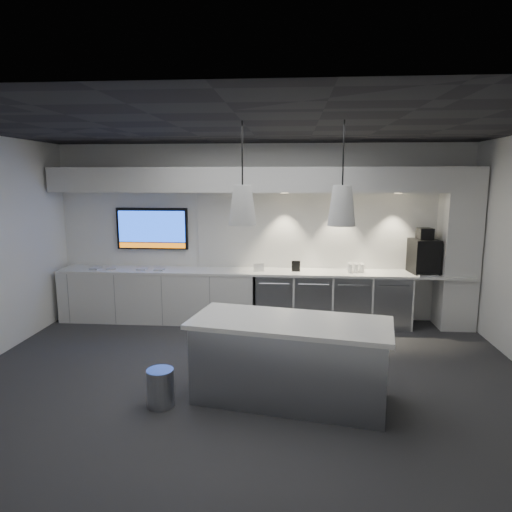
# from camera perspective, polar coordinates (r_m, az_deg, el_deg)

# --- Properties ---
(floor) EXTENTS (7.00, 7.00, 0.00)m
(floor) POSITION_cam_1_polar(r_m,az_deg,el_deg) (5.83, -1.06, -14.88)
(floor) COLOR #2D2D30
(floor) RESTS_ON ground
(ceiling) EXTENTS (7.00, 7.00, 0.00)m
(ceiling) POSITION_cam_1_polar(r_m,az_deg,el_deg) (5.34, -1.17, 15.87)
(ceiling) COLOR black
(ceiling) RESTS_ON wall_back
(wall_back) EXTENTS (7.00, 0.00, 7.00)m
(wall_back) POSITION_cam_1_polar(r_m,az_deg,el_deg) (7.85, 0.67, 2.93)
(wall_back) COLOR white
(wall_back) RESTS_ON floor
(wall_front) EXTENTS (7.00, 0.00, 7.00)m
(wall_front) POSITION_cam_1_polar(r_m,az_deg,el_deg) (2.98, -5.86, -8.50)
(wall_front) COLOR white
(wall_front) RESTS_ON floor
(back_counter) EXTENTS (6.80, 0.65, 0.04)m
(back_counter) POSITION_cam_1_polar(r_m,az_deg,el_deg) (7.63, 0.50, -1.99)
(back_counter) COLOR white
(back_counter) RESTS_ON left_base_cabinets
(left_base_cabinets) EXTENTS (3.30, 0.63, 0.86)m
(left_base_cabinets) POSITION_cam_1_polar(r_m,az_deg,el_deg) (8.04, -12.09, -4.88)
(left_base_cabinets) COLOR silver
(left_base_cabinets) RESTS_ON floor
(fridge_unit_a) EXTENTS (0.60, 0.61, 0.85)m
(fridge_unit_a) POSITION_cam_1_polar(r_m,az_deg,el_deg) (7.72, 2.35, -5.32)
(fridge_unit_a) COLOR #94979C
(fridge_unit_a) RESTS_ON floor
(fridge_unit_b) EXTENTS (0.60, 0.61, 0.85)m
(fridge_unit_b) POSITION_cam_1_polar(r_m,az_deg,el_deg) (7.73, 7.04, -5.38)
(fridge_unit_b) COLOR #94979C
(fridge_unit_b) RESTS_ON floor
(fridge_unit_c) EXTENTS (0.60, 0.61, 0.85)m
(fridge_unit_c) POSITION_cam_1_polar(r_m,az_deg,el_deg) (7.78, 11.70, -5.40)
(fridge_unit_c) COLOR #94979C
(fridge_unit_c) RESTS_ON floor
(fridge_unit_d) EXTENTS (0.60, 0.61, 0.85)m
(fridge_unit_d) POSITION_cam_1_polar(r_m,az_deg,el_deg) (7.89, 16.27, -5.39)
(fridge_unit_d) COLOR #94979C
(fridge_unit_d) RESTS_ON floor
(backsplash) EXTENTS (4.60, 0.03, 1.30)m
(backsplash) POSITION_cam_1_polar(r_m,az_deg,el_deg) (7.84, 9.46, 3.16)
(backsplash) COLOR silver
(backsplash) RESTS_ON wall_back
(soffit) EXTENTS (6.90, 0.60, 0.40)m
(soffit) POSITION_cam_1_polar(r_m,az_deg,el_deg) (7.50, 0.53, 9.50)
(soffit) COLOR silver
(soffit) RESTS_ON wall_back
(column) EXTENTS (0.55, 0.55, 2.60)m
(column) POSITION_cam_1_polar(r_m,az_deg,el_deg) (8.02, 23.96, 0.80)
(column) COLOR silver
(column) RESTS_ON floor
(wall_tv) EXTENTS (1.25, 0.07, 0.72)m
(wall_tv) POSITION_cam_1_polar(r_m,az_deg,el_deg) (8.14, -12.84, 3.35)
(wall_tv) COLOR black
(wall_tv) RESTS_ON wall_back
(island) EXTENTS (2.29, 1.31, 0.91)m
(island) POSITION_cam_1_polar(r_m,az_deg,el_deg) (5.13, 4.24, -12.84)
(island) COLOR #94979C
(island) RESTS_ON floor
(bin) EXTENTS (0.37, 0.37, 0.41)m
(bin) POSITION_cam_1_polar(r_m,az_deg,el_deg) (5.20, -11.84, -15.82)
(bin) COLOR #94979C
(bin) RESTS_ON floor
(coffee_machine) EXTENTS (0.45, 0.61, 0.73)m
(coffee_machine) POSITION_cam_1_polar(r_m,az_deg,el_deg) (7.88, 20.23, 0.16)
(coffee_machine) COLOR black
(coffee_machine) RESTS_ON back_counter
(sign_black) EXTENTS (0.14, 0.02, 0.18)m
(sign_black) POSITION_cam_1_polar(r_m,az_deg,el_deg) (7.57, 5.00, -1.27)
(sign_black) COLOR black
(sign_black) RESTS_ON back_counter
(sign_white) EXTENTS (0.18, 0.07, 0.14)m
(sign_white) POSITION_cam_1_polar(r_m,az_deg,el_deg) (7.52, 0.34, -1.46)
(sign_white) COLOR white
(sign_white) RESTS_ON back_counter
(cup_cluster) EXTENTS (0.27, 0.17, 0.14)m
(cup_cluster) POSITION_cam_1_polar(r_m,az_deg,el_deg) (7.66, 12.36, -1.46)
(cup_cluster) COLOR white
(cup_cluster) RESTS_ON back_counter
(tray_a) EXTENTS (0.18, 0.18, 0.02)m
(tray_a) POSITION_cam_1_polar(r_m,az_deg,el_deg) (8.22, -19.43, -1.47)
(tray_a) COLOR #B2B2B2
(tray_a) RESTS_ON back_counter
(tray_b) EXTENTS (0.20, 0.20, 0.02)m
(tray_b) POSITION_cam_1_polar(r_m,az_deg,el_deg) (8.14, -17.64, -1.48)
(tray_b) COLOR #B2B2B2
(tray_b) RESTS_ON back_counter
(tray_c) EXTENTS (0.16, 0.16, 0.02)m
(tray_c) POSITION_cam_1_polar(r_m,az_deg,el_deg) (7.94, -14.06, -1.58)
(tray_c) COLOR #B2B2B2
(tray_c) RESTS_ON back_counter
(tray_d) EXTENTS (0.16, 0.16, 0.02)m
(tray_d) POSITION_cam_1_polar(r_m,az_deg,el_deg) (7.84, -11.98, -1.65)
(tray_d) COLOR #B2B2B2
(tray_d) RESTS_ON back_counter
(pendant_left) EXTENTS (0.29, 0.29, 1.11)m
(pendant_left) POSITION_cam_1_polar(r_m,az_deg,el_deg) (4.78, -1.70, 6.42)
(pendant_left) COLOR silver
(pendant_left) RESTS_ON ceiling
(pendant_right) EXTENTS (0.29, 0.29, 1.11)m
(pendant_right) POSITION_cam_1_polar(r_m,az_deg,el_deg) (4.78, 10.68, 6.25)
(pendant_right) COLOR silver
(pendant_right) RESTS_ON ceiling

